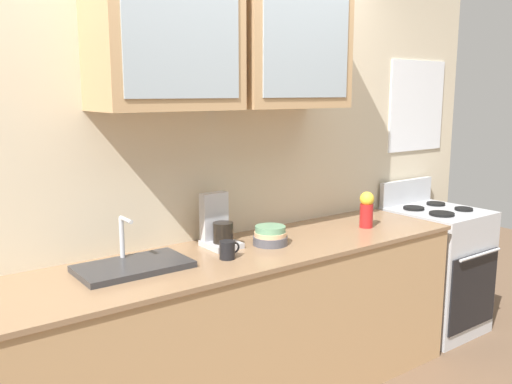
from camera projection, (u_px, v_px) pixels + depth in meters
The scene contains 8 objects.
back_wall_unit at pixel (213, 134), 3.05m from camera, with size 4.58×0.48×2.59m.
counter at pixel (246, 328), 2.98m from camera, with size 2.70×0.67×0.89m.
stove_range at pixel (435, 268), 3.97m from camera, with size 0.58×0.66×1.07m.
sink_faucet at pixel (133, 265), 2.58m from camera, with size 0.52×0.30×0.24m.
bowl_stack at pixel (270, 236), 3.00m from camera, with size 0.19×0.19×0.10m.
vase at pixel (367, 209), 3.37m from camera, with size 0.09×0.09×0.23m.
cup_near_sink at pixel (228, 250), 2.74m from camera, with size 0.11×0.08×0.09m.
coffee_maker at pixel (218, 227), 2.96m from camera, with size 0.17×0.20×0.29m.
Camera 1 is at (-1.62, -2.28, 1.72)m, focal length 38.27 mm.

